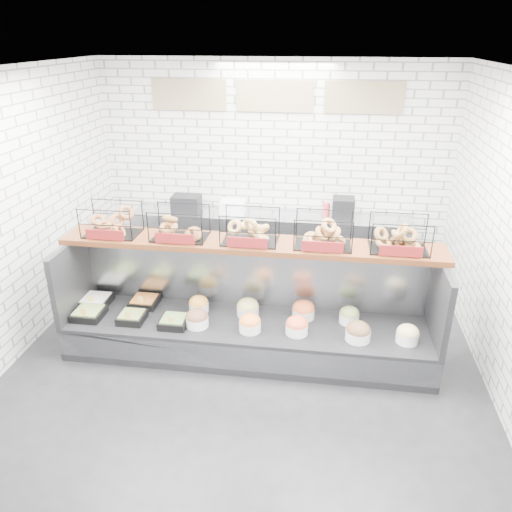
# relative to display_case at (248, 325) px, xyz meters

# --- Properties ---
(ground) EXTENTS (5.50, 5.50, 0.00)m
(ground) POSITION_rel_display_case_xyz_m (0.01, -0.34, -0.33)
(ground) COLOR black
(ground) RESTS_ON ground
(room_shell) EXTENTS (5.02, 5.51, 3.01)m
(room_shell) POSITION_rel_display_case_xyz_m (0.01, 0.26, 1.73)
(room_shell) COLOR silver
(room_shell) RESTS_ON ground
(display_case) EXTENTS (4.00, 0.90, 1.20)m
(display_case) POSITION_rel_display_case_xyz_m (0.00, 0.00, 0.00)
(display_case) COLOR black
(display_case) RESTS_ON ground
(bagel_shelf) EXTENTS (4.10, 0.50, 0.40)m
(bagel_shelf) POSITION_rel_display_case_xyz_m (0.01, 0.18, 1.05)
(bagel_shelf) COLOR #441F0E
(bagel_shelf) RESTS_ON display_case
(prep_counter) EXTENTS (4.00, 0.60, 1.20)m
(prep_counter) POSITION_rel_display_case_xyz_m (-0.00, 2.09, 0.14)
(prep_counter) COLOR #93969B
(prep_counter) RESTS_ON ground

